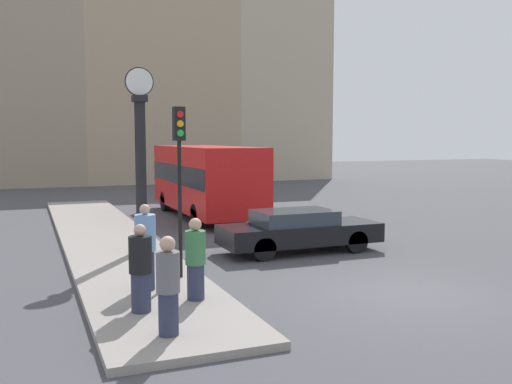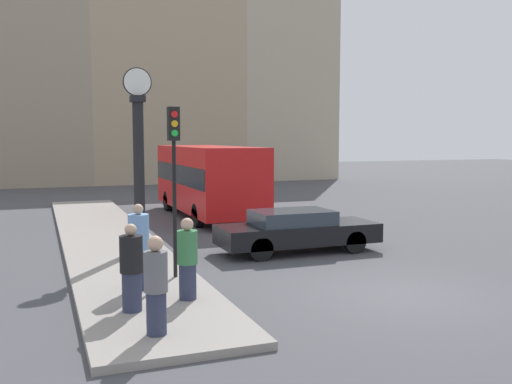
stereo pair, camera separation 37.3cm
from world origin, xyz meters
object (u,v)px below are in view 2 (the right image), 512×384
Objects in this scene: traffic_light_near at (174,156)px; pedestrian_black_jacket at (131,269)px; street_clock at (139,161)px; pedestrian_grey_jacket at (156,286)px; pedestrian_blue_stripe at (139,247)px; bus_distant at (208,177)px; sedan_car at (297,230)px; pedestrian_green_hoodie at (187,259)px.

pedestrian_black_jacket is at bearing -120.50° from traffic_light_near.
street_clock is 3.16× the size of pedestrian_grey_jacket.
street_clock is 4.64m from pedestrian_blue_stripe.
traffic_light_near is (-3.78, -10.36, 1.23)m from bus_distant.
bus_distant is at bearing 66.96° from pedestrian_blue_stripe.
pedestrian_grey_jacket is at bearing -131.78° from sedan_car.
street_clock is (-4.00, -6.87, 0.99)m from bus_distant.
bus_distant is 14.93m from pedestrian_grey_jacket.
traffic_light_near is 2.74m from pedestrian_green_hoodie.
pedestrian_black_jacket reaches higher than pedestrian_grey_jacket.
traffic_light_near reaches higher than pedestrian_black_jacket.
pedestrian_grey_jacket reaches higher than sedan_car.
street_clock is 7.46m from pedestrian_grey_jacket.
street_clock is at bearing 90.33° from pedestrian_green_hoodie.
sedan_car is 8.23m from bus_distant.
traffic_light_near reaches higher than pedestrian_blue_stripe.
pedestrian_blue_stripe is at bearing -99.81° from street_clock.
traffic_light_near is at bearing 84.40° from pedestrian_green_hoodie.
bus_distant is (-0.33, 8.15, 1.04)m from sedan_car.
pedestrian_green_hoodie is at bearing 61.61° from pedestrian_grey_jacket.
pedestrian_blue_stripe is at bearing -149.51° from sedan_car.
bus_distant is at bearing 72.05° from pedestrian_green_hoodie.
sedan_car is at bearing -16.55° from street_clock.
pedestrian_grey_jacket is at bearing -109.38° from bus_distant.
bus_distant is 11.10m from traffic_light_near.
traffic_light_near is 3.51m from street_clock.
pedestrian_blue_stripe is at bearing 85.90° from pedestrian_grey_jacket.
pedestrian_grey_jacket is at bearing -118.39° from pedestrian_green_hoodie.
street_clock is (-4.33, 1.29, 2.03)m from sedan_car.
street_clock is at bearing 82.49° from pedestrian_grey_jacket.
bus_distant reaches higher than pedestrian_grey_jacket.
street_clock is 5.66m from pedestrian_green_hoodie.
traffic_light_near is at bearing 59.50° from pedestrian_black_jacket.
bus_distant reaches higher than pedestrian_blue_stripe.
pedestrian_blue_stripe is (-5.07, -2.99, 0.39)m from sedan_car.
bus_distant is at bearing 92.33° from sedan_car.
traffic_light_near reaches higher than bus_distant.
pedestrian_grey_jacket is 0.90× the size of pedestrian_blue_stripe.
pedestrian_grey_jacket is at bearing -107.47° from traffic_light_near.
sedan_car is 0.91× the size of street_clock.
pedestrian_grey_jacket is at bearing -94.10° from pedestrian_blue_stripe.
pedestrian_grey_jacket is (-4.95, -14.06, -0.74)m from bus_distant.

